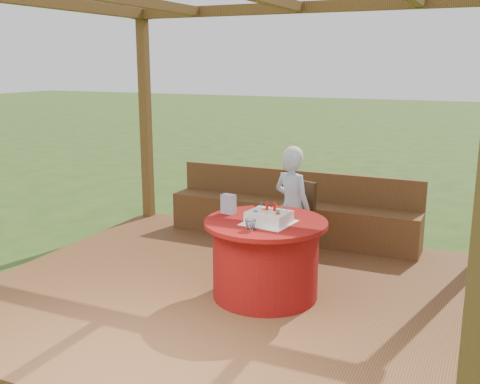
% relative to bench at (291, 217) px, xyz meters
% --- Properties ---
extents(ground, '(60.00, 60.00, 0.00)m').
position_rel_bench_xyz_m(ground, '(0.00, -1.72, -0.38)').
color(ground, '#2C4918').
rests_on(ground, ground).
extents(deck, '(4.50, 4.00, 0.12)m').
position_rel_bench_xyz_m(deck, '(0.00, -1.72, -0.32)').
color(deck, brown).
rests_on(deck, ground).
extents(pergola, '(4.50, 4.00, 2.72)m').
position_rel_bench_xyz_m(pergola, '(0.00, -1.72, 2.02)').
color(pergola, brown).
rests_on(pergola, deck).
extents(bench, '(3.00, 0.42, 0.80)m').
position_rel_bench_xyz_m(bench, '(0.00, 0.00, 0.00)').
color(bench, brown).
rests_on(bench, deck).
extents(table, '(1.09, 1.09, 0.71)m').
position_rel_bench_xyz_m(table, '(0.36, -1.70, 0.09)').
color(table, maroon).
rests_on(table, deck).
extents(chair, '(0.51, 0.51, 0.84)m').
position_rel_bench_xyz_m(chair, '(0.25, -0.62, 0.19)').
color(chair, '#392312').
rests_on(chair, deck).
extents(elderly_woman, '(0.50, 0.41, 1.23)m').
position_rel_bench_xyz_m(elderly_woman, '(0.26, -0.74, 0.36)').
color(elderly_woman, '#9ABFE5').
rests_on(elderly_woman, deck).
extents(birthday_cake, '(0.44, 0.44, 0.18)m').
position_rel_bench_xyz_m(birthday_cake, '(0.41, -1.77, 0.50)').
color(birthday_cake, white).
rests_on(birthday_cake, table).
extents(gift_bag, '(0.14, 0.10, 0.18)m').
position_rel_bench_xyz_m(gift_bag, '(-0.05, -1.62, 0.53)').
color(gift_bag, '#DD8FC9').
rests_on(gift_bag, table).
extents(drinking_glass, '(0.12, 0.12, 0.09)m').
position_rel_bench_xyz_m(drinking_glass, '(0.35, -2.01, 0.49)').
color(drinking_glass, white).
rests_on(drinking_glass, table).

